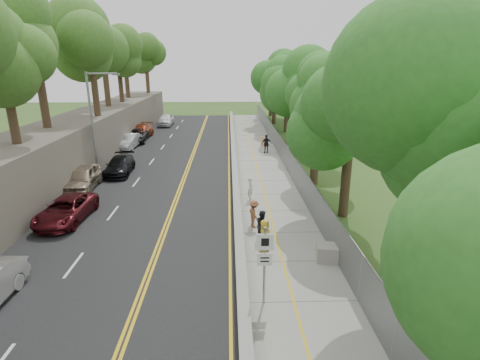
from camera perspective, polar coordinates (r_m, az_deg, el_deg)
ground at (r=17.37m, az=-0.85°, el=-12.54°), size 140.00×140.00×0.00m
road at (r=31.68m, az=-11.13°, el=1.37°), size 11.20×66.00×0.04m
sidewalk at (r=31.37m, az=3.35°, el=1.53°), size 4.20×66.00×0.05m
jersey_barrier at (r=31.18m, az=-0.86°, el=1.98°), size 0.42×66.00×0.60m
rock_embankment at (r=33.50m, az=-25.18°, el=4.40°), size 5.00×66.00×4.00m
chainlink_fence at (r=31.37m, az=7.21°, el=3.27°), size 0.04×66.00×2.00m
trees_embankment at (r=32.66m, az=-26.37°, el=19.07°), size 6.40×66.00×13.00m
trees_fenceside at (r=30.91m, az=12.09°, el=14.09°), size 7.00×66.00×14.00m
streetlight at (r=31.03m, az=-21.31°, el=8.91°), size 2.52×0.22×8.00m
signpost at (r=13.84m, az=3.78°, el=-11.72°), size 0.62×0.09×3.10m
construction_barrel at (r=40.18m, az=3.59°, el=5.89°), size 0.59×0.59×0.98m
concrete_block at (r=17.80m, az=13.37°, el=-10.73°), size 1.20×0.97×0.73m
car_2 at (r=23.41m, az=-24.97°, el=-4.14°), size 2.45×4.87×1.32m
car_3 at (r=31.61m, az=-17.87°, el=2.11°), size 2.13×4.73×1.34m
car_4 at (r=28.67m, az=-22.94°, el=0.29°), size 2.24×4.91×1.63m
car_5 at (r=40.84m, az=-16.56°, el=5.71°), size 1.84×4.51×1.45m
car_6 at (r=43.79m, az=-15.57°, el=6.51°), size 2.65×5.11×1.38m
car_7 at (r=45.91m, az=-14.95°, el=7.17°), size 2.52×5.48×1.55m
car_8 at (r=54.17m, az=-11.24°, el=9.00°), size 1.96×4.82×1.64m
painter_0 at (r=17.93m, az=3.78°, el=-8.47°), size 0.73×0.91×1.61m
painter_1 at (r=24.32m, az=1.62°, el=-1.31°), size 0.45×0.62×1.56m
painter_2 at (r=19.05m, az=3.42°, el=-6.89°), size 0.68×0.83×1.56m
painter_3 at (r=20.41m, az=2.14°, el=-5.18°), size 0.85×1.12×1.54m
person_far at (r=36.96m, az=4.05°, el=5.51°), size 1.14×0.66×1.83m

